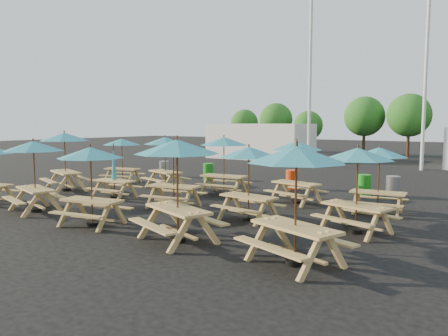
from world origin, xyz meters
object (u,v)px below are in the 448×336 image
Objects in this scene: picnic_unit_8 at (224,145)px; picnic_unit_12 at (296,162)px; picnic_unit_7 at (173,150)px; waste_bin_4 at (393,187)px; picnic_unit_4 at (114,176)px; waste_bin_1 at (208,172)px; picnic_unit_6 at (91,158)px; waste_bin_0 at (164,169)px; picnic_unit_1 at (64,141)px; waste_bin_3 at (364,185)px; picnic_unit_5 at (165,144)px; picnic_unit_2 at (122,145)px; picnic_unit_3 at (34,151)px; picnic_unit_14 at (379,157)px; picnic_unit_10 at (249,157)px; waste_bin_2 at (292,180)px; picnic_unit_9 at (177,154)px; picnic_unit_11 at (297,150)px; picnic_unit_13 at (358,160)px.

picnic_unit_12 is at bearing -52.68° from picnic_unit_8.
picnic_unit_7 is 8.55m from waste_bin_4.
picnic_unit_4 is 6.40m from waste_bin_1.
waste_bin_0 is at bearing 112.08° from picnic_unit_6.
picnic_unit_4 reaches higher than waste_bin_4.
picnic_unit_1 is 12.41m from waste_bin_3.
picnic_unit_5 is at bearing -87.02° from waste_bin_1.
picnic_unit_8 is 2.78× the size of waste_bin_0.
picnic_unit_2 is 11.05m from waste_bin_3.
picnic_unit_3 is (3.01, -3.25, -0.14)m from picnic_unit_1.
picnic_unit_4 is 0.99× the size of picnic_unit_14.
picnic_unit_6 is at bearing -57.53° from waste_bin_0.
picnic_unit_6 is 1.01× the size of picnic_unit_10.
picnic_unit_4 is at bearing -87.00° from waste_bin_1.
picnic_unit_2 is at bearing -158.59° from waste_bin_2.
waste_bin_2 is at bearing -177.47° from waste_bin_3.
picnic_unit_7 is at bearing 152.28° from picnic_unit_9.
picnic_unit_7 is (3.06, -0.06, 1.08)m from picnic_unit_4.
picnic_unit_9 is 9.47m from waste_bin_2.
picnic_unit_4 is 6.90m from picnic_unit_11.
picnic_unit_8 reaches higher than picnic_unit_6.
picnic_unit_11 is (-0.04, 3.29, 0.05)m from picnic_unit_10.
picnic_unit_12 is at bearing -63.48° from waste_bin_2.
picnic_unit_1 is 4.43m from picnic_unit_3.
picnic_unit_12 reaches higher than picnic_unit_8.
picnic_unit_4 is at bearing -140.48° from picnic_unit_11.
picnic_unit_5 is 2.75× the size of waste_bin_1.
waste_bin_4 is (5.60, 6.27, -1.52)m from picnic_unit_7.
picnic_unit_1 is 1.16× the size of picnic_unit_6.
waste_bin_4 is at bearing 110.77° from picnic_unit_13.
picnic_unit_12 reaches higher than waste_bin_1.
picnic_unit_13 reaches higher than waste_bin_3.
picnic_unit_9 is 1.15× the size of picnic_unit_13.
picnic_unit_7 reaches higher than waste_bin_4.
picnic_unit_7 is at bearing -163.79° from picnic_unit_13.
picnic_unit_3 reaches higher than picnic_unit_10.
picnic_unit_6 reaches higher than waste_bin_1.
picnic_unit_10 is 3.29m from picnic_unit_11.
picnic_unit_9 is (3.05, 0.12, 0.23)m from picnic_unit_6.
picnic_unit_9 is 3.12× the size of waste_bin_1.
waste_bin_0 is at bearing 179.18° from waste_bin_2.
picnic_unit_4 is 2.51× the size of waste_bin_1.
picnic_unit_4 is 10.66m from waste_bin_4.
picnic_unit_2 is 2.56× the size of waste_bin_4.
picnic_unit_1 is 13.40m from waste_bin_4.
picnic_unit_14 reaches higher than waste_bin_4.
picnic_unit_7 is 3.18m from picnic_unit_8.
picnic_unit_8 is (3.07, 0.08, 0.05)m from picnic_unit_5.
waste_bin_1 is 1.00× the size of waste_bin_4.
picnic_unit_1 is 2.97m from picnic_unit_2.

